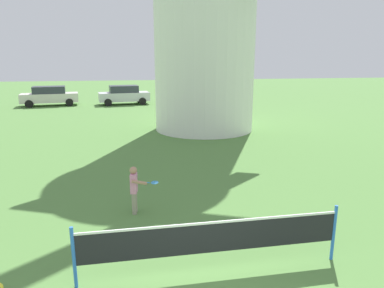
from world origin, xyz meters
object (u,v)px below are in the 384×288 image
player_far (135,187)px  tennis_net (213,238)px  parked_car_silver (124,95)px  parked_car_cream (50,96)px  parked_car_black (193,93)px

player_far → tennis_net: bearing=-65.0°
tennis_net → parked_car_silver: bearing=94.0°
tennis_net → parked_car_cream: parked_car_cream is taller
player_far → parked_car_black: parked_car_black is taller
player_far → parked_car_silver: bearing=91.1°
player_far → parked_car_black: size_ratio=0.26×
parked_car_cream → parked_car_silver: size_ratio=1.07×
tennis_net → parked_car_silver: parked_car_silver is taller
parked_car_cream → player_far: bearing=-73.7°
parked_car_cream → parked_car_black: (11.83, -0.14, -0.00)m
tennis_net → player_far: 3.02m
tennis_net → parked_car_silver: (-1.70, 24.34, 0.13)m
tennis_net → parked_car_black: size_ratio=1.03×
player_far → parked_car_silver: parked_car_silver is taller
tennis_net → parked_car_cream: size_ratio=1.03×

